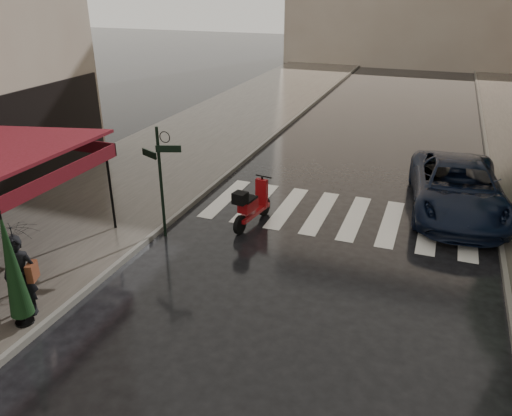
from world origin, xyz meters
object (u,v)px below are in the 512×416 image
Objects in this scene: pedestrian_with_umbrella at (13,242)px; scooter at (251,206)px; parasol_front at (12,265)px; parked_car at (457,188)px.

scooter is (2.78, 5.72, -1.19)m from pedestrian_with_umbrella.
parasol_front reaches higher than pedestrian_with_umbrella.
scooter is 6.62m from parasol_front.
parasol_front is at bearing -137.84° from parked_car.
pedestrian_with_umbrella is 6.47m from scooter.
pedestrian_with_umbrella is 1.30× the size of scooter.
parasol_front is (-8.08, -9.08, 0.70)m from parked_car.
pedestrian_with_umbrella is at bearing -106.70° from scooter.
pedestrian_with_umbrella is 12.09m from parked_car.
parasol_front reaches higher than parked_car.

